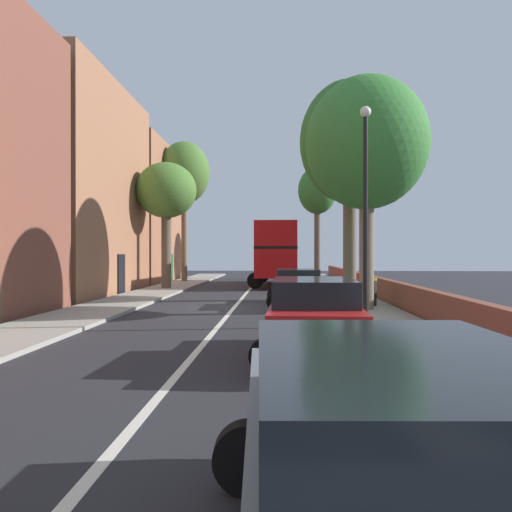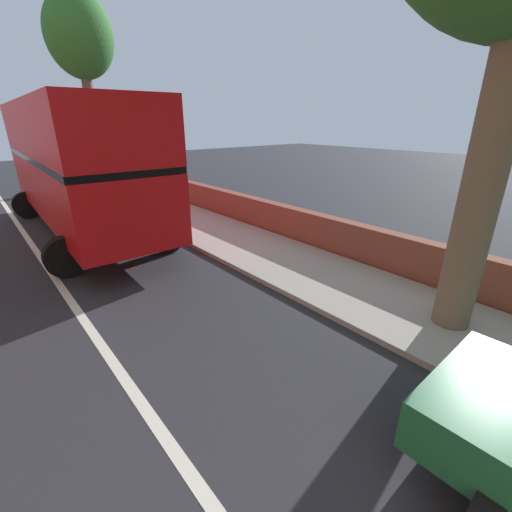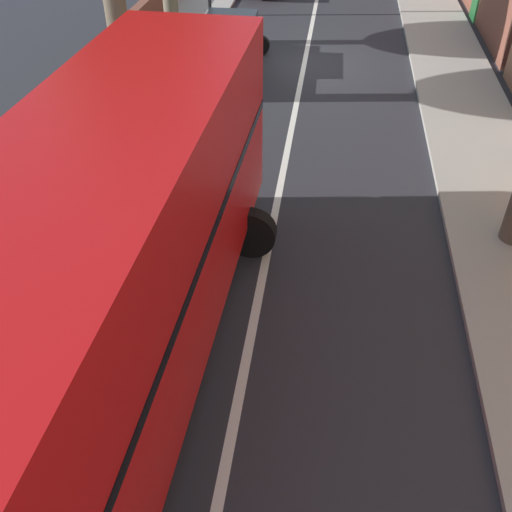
# 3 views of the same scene
# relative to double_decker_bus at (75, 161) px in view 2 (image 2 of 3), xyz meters

# --- Properties ---
(double_decker_bus) EXTENTS (3.76, 10.12, 4.06)m
(double_decker_bus) POSITION_rel_double_decker_bus_xyz_m (0.00, 0.00, 0.00)
(double_decker_bus) COLOR red
(double_decker_bus) RESTS_ON ground
(street_tree_right_5) EXTENTS (3.21, 3.21, 9.30)m
(street_tree_right_5) POSITION_rel_double_decker_bus_xyz_m (3.22, 8.58, 4.92)
(street_tree_right_5) COLOR brown
(street_tree_right_5) RESTS_ON sidewalk_right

